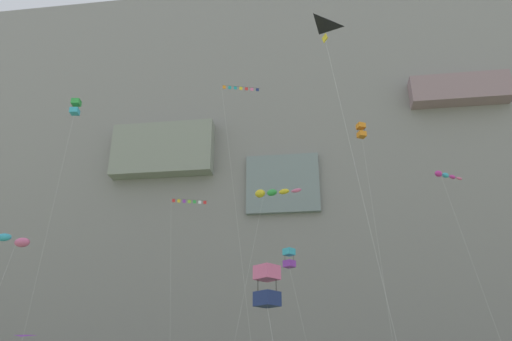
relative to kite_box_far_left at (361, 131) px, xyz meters
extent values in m
cube|color=gray|center=(-9.95, 34.02, 6.93)|extent=(180.00, 28.52, 68.45)
cube|color=gray|center=(-28.50, 19.56, 8.69)|extent=(15.92, 4.32, 8.60)
cube|color=gray|center=(-9.95, 20.05, 2.32)|extent=(10.76, 2.08, 9.14)
cube|color=gray|center=(17.06, 19.19, 15.79)|extent=(14.38, 3.95, 4.47)
cube|color=orange|center=(0.00, 0.02, 0.62)|extent=(1.07, 1.07, 0.56)
cube|color=orange|center=(0.00, 0.02, -0.41)|extent=(1.07, 1.07, 0.56)
cylinder|color=black|center=(0.36, 0.02, 0.10)|extent=(0.03, 0.03, 1.51)
cylinder|color=black|center=(-0.36, 0.02, 0.10)|extent=(0.03, 0.03, 1.51)
cylinder|color=silver|center=(0.21, -2.91, -13.94)|extent=(0.44, 5.88, 26.49)
cylinder|color=black|center=(-19.70, 4.18, -5.37)|extent=(4.00, 1.24, 0.02)
cube|color=red|center=(-21.41, 3.66, -5.58)|extent=(0.35, 0.14, 0.39)
cube|color=yellow|center=(-20.84, 3.84, -5.58)|extent=(0.35, 0.13, 0.39)
cube|color=purple|center=(-20.27, 4.01, -5.58)|extent=(0.35, 0.14, 0.39)
cube|color=#8CCC33|center=(-19.70, 4.18, -5.58)|extent=(0.35, 0.14, 0.39)
cube|color=green|center=(-19.13, 4.36, -5.58)|extent=(0.34, 0.13, 0.39)
cube|color=white|center=(-18.56, 4.53, -5.58)|extent=(0.35, 0.15, 0.39)
cube|color=red|center=(-17.99, 4.71, -5.58)|extent=(0.34, 0.13, 0.39)
cylinder|color=silver|center=(-20.49, 1.87, -16.27)|extent=(2.44, 3.43, 21.81)
cube|color=pink|center=(-7.81, -23.68, -20.00)|extent=(1.38, 1.38, 0.69)
cube|color=navy|center=(-7.81, -23.68, -21.27)|extent=(1.38, 1.38, 0.69)
cylinder|color=black|center=(-7.37, -23.68, -20.63)|extent=(0.03, 0.03, 1.86)
cylinder|color=black|center=(-8.25, -23.68, -20.63)|extent=(0.03, 0.03, 1.86)
ellipsoid|color=#CC3399|center=(4.94, -8.72, -8.99)|extent=(0.86, 0.83, 0.54)
ellipsoid|color=#38B2D1|center=(5.60, -8.24, -8.97)|extent=(0.81, 0.75, 0.44)
ellipsoid|color=#CC3399|center=(6.27, -7.76, -8.95)|extent=(0.75, 0.67, 0.35)
ellipsoid|color=pink|center=(6.93, -7.29, -8.93)|extent=(0.69, 0.59, 0.25)
cylinder|color=silver|center=(6.45, -9.28, -18.15)|extent=(2.65, 1.42, 18.06)
ellipsoid|color=pink|center=(-28.72, -12.04, -14.55)|extent=(1.47, 1.32, 0.95)
ellipsoid|color=#38B2D1|center=(-29.89, -12.79, -14.30)|extent=(1.37, 1.19, 0.82)
cube|color=green|center=(-31.55, -2.90, 4.32)|extent=(1.00, 1.00, 0.63)
cube|color=#38B2D1|center=(-31.55, -2.90, 3.15)|extent=(1.00, 1.00, 0.63)
cylinder|color=black|center=(-31.14, -2.90, 3.74)|extent=(0.03, 0.03, 1.71)
cylinder|color=black|center=(-31.96, -2.90, 3.74)|extent=(0.03, 0.03, 1.71)
cylinder|color=silver|center=(-30.89, -5.25, -12.17)|extent=(1.33, 4.71, 30.02)
pyramid|color=black|center=(-4.45, -20.84, -4.13)|extent=(2.17, 2.04, 0.44)
cube|color=yellow|center=(-4.11, -21.30, -4.22)|extent=(0.38, 0.48, 0.60)
cylinder|color=silver|center=(-2.76, -22.33, -15.70)|extent=(2.71, 2.07, 22.96)
cylinder|color=black|center=(-13.17, -0.07, 6.71)|extent=(4.35, 1.23, 0.02)
cube|color=orange|center=(-15.03, -0.59, 6.48)|extent=(0.36, 0.13, 0.41)
cube|color=teal|center=(-14.41, -0.41, 6.48)|extent=(0.36, 0.14, 0.41)
cube|color=teal|center=(-13.79, -0.24, 6.48)|extent=(0.36, 0.13, 0.41)
cube|color=yellow|center=(-13.17, -0.07, 6.48)|extent=(0.36, 0.13, 0.41)
cube|color=red|center=(-12.55, 0.10, 6.48)|extent=(0.37, 0.16, 0.41)
cube|color=pink|center=(-11.93, 0.28, 6.48)|extent=(0.37, 0.16, 0.41)
cube|color=navy|center=(-11.31, 0.45, 6.48)|extent=(0.37, 0.16, 0.41)
cylinder|color=silver|center=(-12.92, -2.85, -10.24)|extent=(4.86, 4.37, 33.89)
ellipsoid|color=yellow|center=(-10.76, -1.83, -7.34)|extent=(1.27, 1.07, 0.88)
ellipsoid|color=green|center=(-9.53, -2.16, -7.42)|extent=(1.22, 0.92, 0.73)
ellipsoid|color=yellow|center=(-8.30, -2.49, -7.50)|extent=(1.18, 0.78, 0.58)
ellipsoid|color=pink|center=(-7.07, -2.82, -7.58)|extent=(1.13, 0.63, 0.43)
cylinder|color=silver|center=(-11.84, -4.41, -17.37)|extent=(2.91, 4.98, 19.61)
cube|color=#38B2D1|center=(-8.20, 1.13, -12.66)|extent=(1.33, 1.33, 0.66)
cube|color=purple|center=(-8.20, 1.13, -13.87)|extent=(1.33, 1.33, 0.66)
cylinder|color=black|center=(-7.77, 1.13, -13.26)|extent=(0.03, 0.03, 1.79)
cylinder|color=black|center=(-8.62, 1.13, -13.26)|extent=(0.03, 0.03, 1.79)
cylinder|color=silver|center=(-6.85, -1.40, -20.69)|extent=(2.70, 5.08, 12.98)
camera|label=1|loc=(-5.26, -47.58, -25.11)|focal=34.49mm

